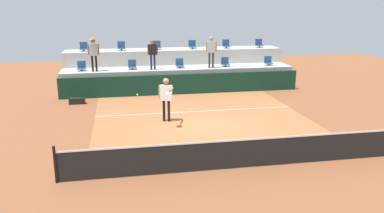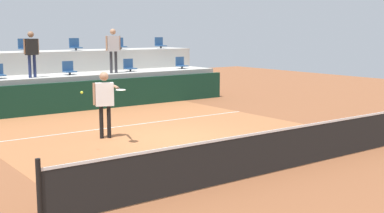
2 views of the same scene
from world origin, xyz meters
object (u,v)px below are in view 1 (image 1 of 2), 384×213
at_px(stadium_chair_lower_far_right, 268,61).
at_px(tennis_player, 166,95).
at_px(stadium_chair_upper_mid_left, 157,46).
at_px(spectator_leaning_on_rail, 153,51).
at_px(stadium_chair_lower_center, 180,64).
at_px(stadium_chair_upper_far_right, 259,44).
at_px(stadium_chair_lower_left, 132,65).
at_px(equipment_bag, 77,101).
at_px(stadium_chair_upper_far_left, 84,47).
at_px(stadium_chair_upper_right, 226,45).
at_px(tennis_ball, 137,95).
at_px(stadium_chair_lower_right, 225,63).
at_px(stadium_chair_upper_mid_right, 192,45).
at_px(stadium_chair_upper_left, 121,47).
at_px(spectator_in_white, 211,49).
at_px(stadium_chair_lower_far_left, 82,67).
at_px(spectator_with_hat, 94,51).

xyz_separation_m(stadium_chair_lower_far_right, tennis_player, (-6.84, -6.10, -0.33)).
distance_m(stadium_chair_upper_mid_left, spectator_leaning_on_rail, 2.23).
height_order(stadium_chair_lower_center, stadium_chair_upper_far_right, stadium_chair_upper_far_right).
height_order(stadium_chair_lower_left, equipment_bag, stadium_chair_lower_left).
xyz_separation_m(stadium_chair_lower_left, stadium_chair_upper_far_left, (-2.69, 1.80, 0.85)).
bearing_deg(stadium_chair_upper_right, stadium_chair_lower_far_right, -40.67).
height_order(stadium_chair_upper_right, stadium_chair_upper_far_right, same).
bearing_deg(tennis_ball, stadium_chair_lower_right, 53.58).
distance_m(stadium_chair_lower_left, stadium_chair_upper_far_left, 3.34).
bearing_deg(stadium_chair_upper_mid_right, spectator_leaning_on_rail, -140.16).
xyz_separation_m(stadium_chair_upper_left, spectator_in_white, (4.92, -2.18, 0.01)).
bearing_deg(stadium_chair_upper_mid_left, stadium_chair_upper_far_right, 0.00).
relative_size(stadium_chair_upper_far_left, stadium_chair_upper_mid_right, 1.00).
relative_size(stadium_chair_upper_far_right, equipment_bag, 0.68).
distance_m(stadium_chair_upper_far_right, equipment_bag, 11.82).
xyz_separation_m(stadium_chair_lower_far_right, equipment_bag, (-10.79, -2.38, -1.31)).
bearing_deg(stadium_chair_lower_far_left, stadium_chair_upper_far_right, 9.53).
height_order(stadium_chair_lower_center, tennis_player, tennis_player).
height_order(stadium_chair_lower_center, stadium_chair_upper_far_left, stadium_chair_upper_far_left).
xyz_separation_m(spectator_with_hat, spectator_leaning_on_rail, (3.12, 0.00, -0.11)).
xyz_separation_m(spectator_leaning_on_rail, equipment_bag, (-3.94, -2.00, -2.10)).
bearing_deg(tennis_ball, stadium_chair_upper_mid_right, 67.28).
distance_m(stadium_chair_upper_right, equipment_bag, 9.89).
bearing_deg(stadium_chair_upper_right, stadium_chair_upper_mid_left, 180.00).
xyz_separation_m(stadium_chair_upper_far_right, spectator_with_hat, (-10.02, -2.18, 0.04)).
relative_size(stadium_chair_lower_left, spectator_in_white, 0.30).
bearing_deg(spectator_leaning_on_rail, tennis_ball, -99.88).
xyz_separation_m(stadium_chair_lower_center, spectator_in_white, (1.73, -0.38, 0.86)).
xyz_separation_m(stadium_chair_upper_far_left, stadium_chair_upper_far_right, (10.69, 0.00, 0.00)).
height_order(spectator_with_hat, spectator_in_white, spectator_with_hat).
distance_m(stadium_chair_lower_left, stadium_chair_upper_left, 2.06).
height_order(tennis_player, tennis_ball, tennis_player).
xyz_separation_m(stadium_chair_upper_right, stadium_chair_upper_far_right, (2.14, 0.00, 0.00)).
height_order(stadium_chair_upper_mid_right, stadium_chair_upper_right, same).
xyz_separation_m(stadium_chair_lower_far_left, stadium_chair_upper_mid_left, (4.29, 1.80, 0.85)).
bearing_deg(tennis_player, stadium_chair_upper_right, 59.03).
height_order(stadium_chair_lower_far_right, stadium_chair_upper_mid_left, stadium_chair_upper_mid_left).
xyz_separation_m(stadium_chair_upper_far_right, equipment_bag, (-10.84, -4.18, -2.16)).
bearing_deg(tennis_ball, spectator_in_white, 57.17).
distance_m(stadium_chair_lower_far_right, stadium_chair_upper_mid_left, 6.69).
distance_m(stadium_chair_upper_far_left, tennis_ball, 9.54).
height_order(stadium_chair_lower_left, stadium_chair_lower_far_right, same).
xyz_separation_m(stadium_chair_upper_far_right, tennis_ball, (-8.11, -9.15, -0.82)).
bearing_deg(spectator_leaning_on_rail, equipment_bag, -153.11).
height_order(stadium_chair_lower_left, stadium_chair_upper_far_left, stadium_chair_upper_far_left).
bearing_deg(stadium_chair_upper_mid_left, stadium_chair_lower_left, -131.20).
xyz_separation_m(spectator_in_white, equipment_bag, (-7.22, -2.00, -2.17)).
bearing_deg(stadium_chair_upper_right, stadium_chair_lower_center, -150.69).
bearing_deg(stadium_chair_lower_center, stadium_chair_upper_right, 29.31).
distance_m(stadium_chair_upper_far_left, spectator_in_white, 7.41).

